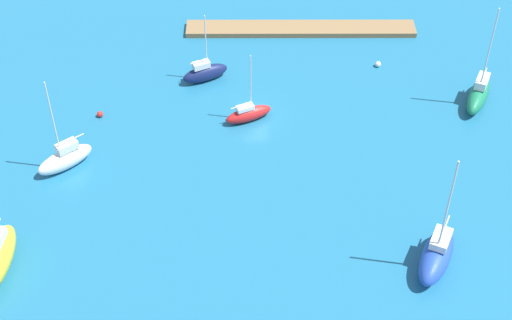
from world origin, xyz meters
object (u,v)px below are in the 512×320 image
(sailboat_white_west_end, at_px, (65,158))
(mooring_buoy_white, at_px, (378,64))
(sailboat_navy_lone_north, at_px, (205,72))
(sailboat_red_mid_basin, at_px, (248,114))
(pier_dock, at_px, (301,29))
(sailboat_green_inner_mooring, at_px, (479,94))
(mooring_buoy_red, at_px, (100,114))
(sailboat_blue_far_south, at_px, (437,254))

(sailboat_white_west_end, xyz_separation_m, mooring_buoy_white, (-32.25, -16.47, -0.86))
(sailboat_navy_lone_north, bearing_deg, sailboat_red_mid_basin, -80.43)
(sailboat_red_mid_basin, bearing_deg, sailboat_white_west_end, 177.67)
(pier_dock, bearing_deg, sailboat_green_inner_mooring, 142.95)
(sailboat_white_west_end, height_order, mooring_buoy_red, sailboat_white_west_end)
(pier_dock, distance_m, sailboat_green_inner_mooring, 22.86)
(sailboat_red_mid_basin, bearing_deg, sailboat_navy_lone_north, 100.75)
(pier_dock, relative_size, sailboat_navy_lone_north, 3.31)
(sailboat_blue_far_south, distance_m, sailboat_navy_lone_north, 33.60)
(sailboat_white_west_end, relative_size, sailboat_green_inner_mooring, 0.88)
(mooring_buoy_red, bearing_deg, sailboat_green_inner_mooring, -176.85)
(sailboat_red_mid_basin, distance_m, sailboat_green_inner_mooring, 24.54)
(sailboat_white_west_end, xyz_separation_m, sailboat_navy_lone_north, (-12.86, -13.99, -0.15))
(sailboat_white_west_end, bearing_deg, mooring_buoy_white, 168.21)
(sailboat_white_west_end, xyz_separation_m, sailboat_green_inner_mooring, (-42.06, -9.89, 0.05))
(pier_dock, distance_m, sailboat_white_west_end, 33.58)
(pier_dock, xyz_separation_m, sailboat_white_west_end, (23.83, 23.65, 0.88))
(sailboat_green_inner_mooring, bearing_deg, sailboat_red_mid_basin, -58.75)
(sailboat_red_mid_basin, height_order, sailboat_green_inner_mooring, sailboat_green_inner_mooring)
(sailboat_red_mid_basin, distance_m, sailboat_navy_lone_north, 8.40)
(sailboat_white_west_end, distance_m, sailboat_red_mid_basin, 19.06)
(sailboat_blue_far_south, bearing_deg, sailboat_green_inner_mooring, -175.54)
(pier_dock, height_order, sailboat_blue_far_south, sailboat_blue_far_south)
(sailboat_white_west_end, bearing_deg, sailboat_navy_lone_north, -171.45)
(pier_dock, bearing_deg, sailboat_navy_lone_north, 41.36)
(sailboat_blue_far_south, bearing_deg, mooring_buoy_red, -97.38)
(sailboat_blue_far_south, xyz_separation_m, mooring_buoy_white, (1.53, -28.78, -1.05))
(mooring_buoy_white, relative_size, mooring_buoy_red, 1.01)
(sailboat_blue_far_south, xyz_separation_m, mooring_buoy_red, (31.64, -19.99, -1.05))
(sailboat_white_west_end, xyz_separation_m, sailboat_blue_far_south, (-33.78, 12.30, 0.18))
(sailboat_blue_far_south, height_order, sailboat_navy_lone_north, sailboat_blue_far_south)
(sailboat_blue_far_south, bearing_deg, mooring_buoy_white, -152.03)
(sailboat_green_inner_mooring, relative_size, mooring_buoy_white, 18.38)
(sailboat_navy_lone_north, bearing_deg, mooring_buoy_white, -18.11)
(sailboat_green_inner_mooring, xyz_separation_m, sailboat_blue_far_south, (8.28, 22.19, 0.13))
(sailboat_navy_lone_north, bearing_deg, sailboat_white_west_end, -158.01)
(mooring_buoy_red, bearing_deg, pier_dock, -143.66)
(mooring_buoy_red, bearing_deg, sailboat_white_west_end, 74.43)
(sailboat_white_west_end, bearing_deg, sailboat_green_inner_mooring, 154.38)
(sailboat_green_inner_mooring, bearing_deg, sailboat_blue_far_south, 4.29)
(sailboat_blue_far_south, xyz_separation_m, sailboat_navy_lone_north, (20.92, -26.29, -0.33))
(pier_dock, distance_m, mooring_buoy_white, 11.06)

